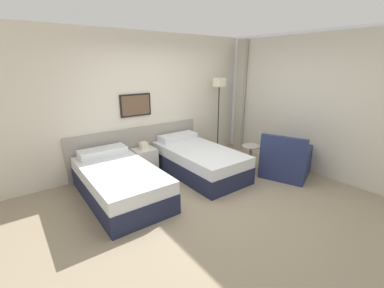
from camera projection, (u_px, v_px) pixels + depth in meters
The scene contains 9 objects.
ground_plane at pixel (213, 197), 4.23m from camera, with size 16.00×16.00×0.00m, color gray.
wall_headboard at pixel (152, 104), 5.31m from camera, with size 10.00×0.10×2.70m.
wall_window at pixel (310, 104), 5.01m from camera, with size 0.21×4.41×2.70m.
bed_near_door at pixel (119, 182), 4.16m from camera, with size 1.03×1.96×0.65m.
bed_near_window at pixel (198, 160), 5.08m from camera, with size 1.03×1.96×0.65m.
nightstand at pixel (145, 160), 5.19m from camera, with size 0.44×0.38×0.61m.
floor_lamp at pixel (219, 93), 5.88m from camera, with size 0.24×0.24×1.79m.
side_table at pixel (250, 154), 5.16m from camera, with size 0.36×0.36×0.54m.
armchair at pixel (285, 162), 4.98m from camera, with size 1.09×1.07×0.86m.
Camera 1 is at (-2.52, -2.83, 2.10)m, focal length 24.00 mm.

